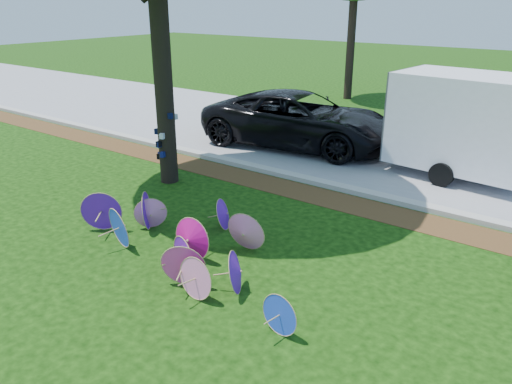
{
  "coord_description": "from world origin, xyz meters",
  "views": [
    {
      "loc": [
        5.72,
        -5.08,
        4.33
      ],
      "look_at": [
        0.5,
        2.0,
        0.9
      ],
      "focal_mm": 35.0,
      "sensor_mm": 36.0,
      "label": 1
    }
  ],
  "objects": [
    {
      "name": "ground",
      "position": [
        0.0,
        0.0,
        0.0
      ],
      "size": [
        90.0,
        90.0,
        0.0
      ],
      "primitive_type": "plane",
      "color": "black",
      "rests_on": "ground"
    },
    {
      "name": "mulch_strip",
      "position": [
        0.0,
        4.5,
        0.01
      ],
      "size": [
        90.0,
        1.0,
        0.01
      ],
      "primitive_type": "cube",
      "color": "#472D16",
      "rests_on": "ground"
    },
    {
      "name": "curb",
      "position": [
        0.0,
        5.2,
        0.06
      ],
      "size": [
        90.0,
        0.3,
        0.12
      ],
      "primitive_type": "cube",
      "color": "#B7B5AD",
      "rests_on": "ground"
    },
    {
      "name": "street",
      "position": [
        0.0,
        9.35,
        0.01
      ],
      "size": [
        90.0,
        8.0,
        0.01
      ],
      "primitive_type": "cube",
      "color": "gray",
      "rests_on": "ground"
    },
    {
      "name": "parasol_pile",
      "position": [
        -0.11,
        0.47,
        0.37
      ],
      "size": [
        5.4,
        2.62,
        0.83
      ],
      "color": "#6718B7",
      "rests_on": "ground"
    },
    {
      "name": "black_van",
      "position": [
        -2.16,
        7.88,
        0.83
      ],
      "size": [
        6.29,
        3.54,
        1.66
      ],
      "primitive_type": "imported",
      "rotation": [
        0.0,
        0.0,
        1.71
      ],
      "color": "black",
      "rests_on": "ground"
    },
    {
      "name": "cargo_trailer",
      "position": [
        2.64,
        7.91,
        1.45
      ],
      "size": [
        3.48,
        2.39,
        2.91
      ],
      "primitive_type": "cube",
      "rotation": [
        0.0,
        0.0,
        -0.1
      ],
      "color": "white",
      "rests_on": "ground"
    }
  ]
}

